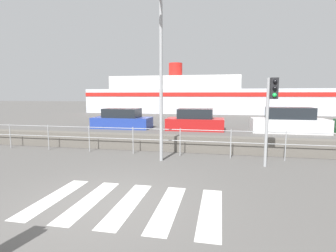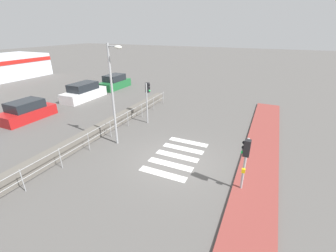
% 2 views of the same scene
% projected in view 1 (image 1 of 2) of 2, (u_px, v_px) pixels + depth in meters
% --- Properties ---
extents(ground_plane, '(160.00, 160.00, 0.00)m').
position_uv_depth(ground_plane, '(105.00, 202.00, 5.84)').
color(ground_plane, '#565451').
extents(crosswalk, '(4.05, 2.40, 0.01)m').
position_uv_depth(crosswalk, '(128.00, 204.00, 5.73)').
color(crosswalk, silver).
rests_on(crosswalk, ground_plane).
extents(seawall, '(19.23, 0.55, 0.66)m').
position_uv_depth(seawall, '(161.00, 143.00, 11.26)').
color(seawall, '#605B54').
rests_on(seawall, ground_plane).
extents(harbor_fence, '(17.35, 0.04, 1.09)m').
position_uv_depth(harbor_fence, '(156.00, 137.00, 10.36)').
color(harbor_fence, '#9EA0A3').
rests_on(harbor_fence, ground_plane).
extents(traffic_light_far, '(0.34, 0.32, 2.92)m').
position_uv_depth(traffic_light_far, '(271.00, 102.00, 8.44)').
color(traffic_light_far, '#9EA0A3').
rests_on(traffic_light_far, ground_plane).
extents(streetlamp, '(0.32, 0.90, 5.69)m').
position_uv_depth(streetlamp, '(160.00, 61.00, 8.93)').
color(streetlamp, '#9EA0A3').
rests_on(streetlamp, ground_plane).
extents(ferry_boat, '(29.93, 6.86, 6.55)m').
position_uv_depth(ferry_boat, '(197.00, 97.00, 34.91)').
color(ferry_boat, silver).
rests_on(ferry_boat, ground_plane).
extents(parked_car_blue, '(4.10, 1.85, 1.40)m').
position_uv_depth(parked_car_blue, '(122.00, 120.00, 18.71)').
color(parked_car_blue, '#233D9E').
rests_on(parked_car_blue, ground_plane).
extents(parked_car_red, '(3.83, 1.84, 1.44)m').
position_uv_depth(parked_car_red, '(195.00, 121.00, 17.68)').
color(parked_car_red, '#B21919').
rests_on(parked_car_red, ground_plane).
extents(parked_car_white, '(4.51, 1.79, 1.58)m').
position_uv_depth(parked_car_white, '(289.00, 122.00, 16.51)').
color(parked_car_white, silver).
rests_on(parked_car_white, ground_plane).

